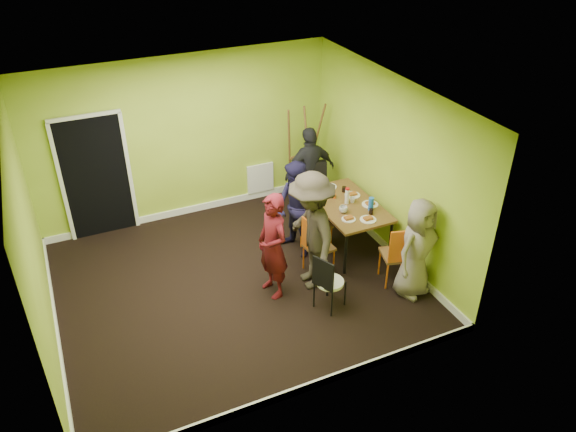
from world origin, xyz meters
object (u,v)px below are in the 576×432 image
at_px(chair_left_far, 312,221).
at_px(thermos, 347,197).
at_px(chair_back_end, 314,179).
at_px(orange_bottle, 335,196).
at_px(easel, 304,154).
at_px(person_standing, 273,246).
at_px(person_left_far, 297,210).
at_px(chair_left_near, 315,244).
at_px(chair_front_end, 399,252).
at_px(dining_table, 347,207).
at_px(person_front_end, 417,248).
at_px(blue_bottle, 371,204).
at_px(person_back_end, 310,172).
at_px(chair_bentwood, 328,280).
at_px(person_left_near, 311,231).

distance_m(chair_left_far, thermos, 0.66).
xyz_separation_m(chair_back_end, orange_bottle, (-0.03, -0.77, 0.07)).
bearing_deg(chair_back_end, thermos, 108.12).
relative_size(easel, person_standing, 1.15).
bearing_deg(person_left_far, chair_left_near, -15.25).
height_order(chair_back_end, chair_front_end, chair_back_end).
relative_size(dining_table, person_front_end, 1.00).
distance_m(thermos, blue_bottle, 0.41).
bearing_deg(blue_bottle, orange_bottle, 120.41).
bearing_deg(person_front_end, person_standing, 139.02).
relative_size(orange_bottle, person_back_end, 0.05).
height_order(chair_back_end, person_back_end, person_back_end).
height_order(chair_bentwood, person_front_end, person_front_end).
bearing_deg(chair_left_near, easel, 151.72).
distance_m(chair_bentwood, person_left_far, 1.43).
relative_size(easel, thermos, 7.61).
xyz_separation_m(person_standing, person_back_end, (1.45, 1.78, 0.01)).
height_order(person_left_near, person_front_end, person_left_near).
distance_m(thermos, person_back_end, 1.12).
relative_size(chair_left_far, chair_left_near, 1.04).
height_order(dining_table, blue_bottle, blue_bottle).
bearing_deg(dining_table, chair_front_end, -82.22).
distance_m(easel, person_left_near, 2.49).
bearing_deg(person_front_end, easel, 77.77).
xyz_separation_m(dining_table, person_left_far, (-0.81, 0.11, 0.08)).
height_order(chair_left_far, person_left_far, person_left_far).
relative_size(chair_left_far, person_standing, 0.61).
relative_size(blue_bottle, person_left_near, 0.12).
distance_m(chair_back_end, person_front_end, 2.48).
distance_m(person_standing, person_left_near, 0.58).
distance_m(chair_front_end, easel, 2.85).
bearing_deg(person_back_end, chair_back_end, 95.54).
bearing_deg(person_back_end, chair_left_near, 62.88).
bearing_deg(person_back_end, chair_left_far, 62.51).
height_order(chair_front_end, thermos, same).
height_order(chair_bentwood, person_left_far, person_left_far).
xyz_separation_m(chair_left_far, person_front_end, (0.84, -1.52, 0.21)).
distance_m(dining_table, person_standing, 1.67).
height_order(easel, person_front_end, easel).
height_order(chair_left_far, thermos, thermos).
height_order(dining_table, chair_back_end, chair_back_end).
bearing_deg(blue_bottle, person_front_end, -87.70).
bearing_deg(person_back_end, blue_bottle, 98.96).
xyz_separation_m(easel, person_front_end, (0.25, -3.07, -0.15)).
distance_m(dining_table, orange_bottle, 0.27).
bearing_deg(chair_left_far, person_back_end, 146.43).
bearing_deg(person_standing, chair_left_near, 93.50).
bearing_deg(chair_bentwood, easel, 135.36).
distance_m(easel, person_standing, 2.75).
height_order(orange_bottle, person_left_near, person_left_near).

